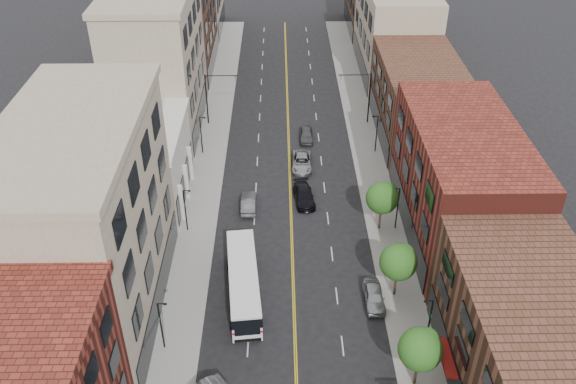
{
  "coord_description": "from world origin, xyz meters",
  "views": [
    {
      "loc": [
        -1.14,
        -27.05,
        39.74
      ],
      "look_at": [
        -0.38,
        23.81,
        5.0
      ],
      "focal_mm": 38.0,
      "sensor_mm": 36.0,
      "label": 1
    }
  ],
  "objects_px": {
    "car_lane_b": "(302,162)",
    "car_lane_a": "(304,196)",
    "car_parked_far": "(374,296)",
    "car_lane_c": "(306,135)",
    "car_lane_behind": "(248,203)",
    "city_bus": "(243,281)"
  },
  "relations": [
    {
      "from": "city_bus",
      "to": "car_lane_behind",
      "type": "height_order",
      "value": "city_bus"
    },
    {
      "from": "car_parked_far",
      "to": "car_lane_a",
      "type": "relative_size",
      "value": 0.87
    },
    {
      "from": "car_lane_a",
      "to": "car_parked_far",
      "type": "bearing_deg",
      "value": -77.06
    },
    {
      "from": "car_lane_b",
      "to": "car_lane_a",
      "type": "bearing_deg",
      "value": -88.46
    },
    {
      "from": "car_lane_b",
      "to": "car_parked_far",
      "type": "bearing_deg",
      "value": -74.67
    },
    {
      "from": "city_bus",
      "to": "car_lane_c",
      "type": "height_order",
      "value": "city_bus"
    },
    {
      "from": "car_lane_c",
      "to": "car_lane_behind",
      "type": "bearing_deg",
      "value": -113.46
    },
    {
      "from": "car_lane_a",
      "to": "car_lane_c",
      "type": "height_order",
      "value": "car_lane_a"
    },
    {
      "from": "city_bus",
      "to": "car_parked_far",
      "type": "distance_m",
      "value": 11.94
    },
    {
      "from": "city_bus",
      "to": "car_lane_b",
      "type": "relative_size",
      "value": 2.28
    },
    {
      "from": "car_parked_far",
      "to": "car_lane_c",
      "type": "distance_m",
      "value": 30.67
    },
    {
      "from": "city_bus",
      "to": "car_lane_b",
      "type": "xyz_separation_m",
      "value": [
        6.08,
        22.33,
        -1.04
      ]
    },
    {
      "from": "city_bus",
      "to": "car_lane_b",
      "type": "bearing_deg",
      "value": 69.11
    },
    {
      "from": "city_bus",
      "to": "car_parked_far",
      "type": "xyz_separation_m",
      "value": [
        11.84,
        -1.13,
        -1.02
      ]
    },
    {
      "from": "car_lane_a",
      "to": "car_lane_b",
      "type": "height_order",
      "value": "car_lane_a"
    },
    {
      "from": "car_parked_far",
      "to": "car_lane_b",
      "type": "relative_size",
      "value": 0.84
    },
    {
      "from": "car_lane_behind",
      "to": "car_parked_far",
      "type": "bearing_deg",
      "value": 127.96
    },
    {
      "from": "car_lane_a",
      "to": "car_lane_b",
      "type": "xyz_separation_m",
      "value": [
        0.0,
        7.28,
        -0.01
      ]
    },
    {
      "from": "car_lane_behind",
      "to": "car_lane_b",
      "type": "xyz_separation_m",
      "value": [
        6.19,
        8.54,
        -0.01
      ]
    },
    {
      "from": "car_lane_a",
      "to": "car_lane_c",
      "type": "relative_size",
      "value": 1.19
    },
    {
      "from": "car_parked_far",
      "to": "city_bus",
      "type": "bearing_deg",
      "value": 173.57
    },
    {
      "from": "city_bus",
      "to": "car_lane_behind",
      "type": "bearing_deg",
      "value": 84.81
    }
  ]
}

